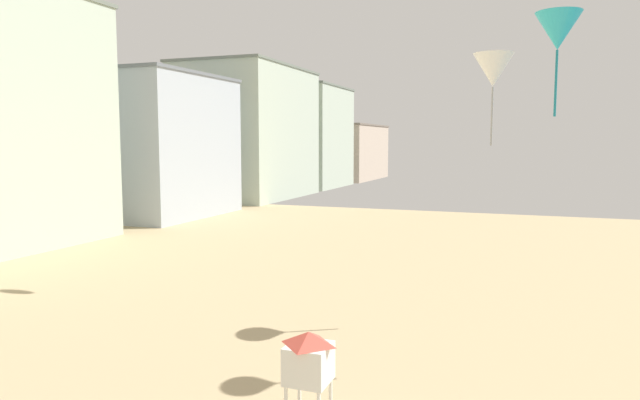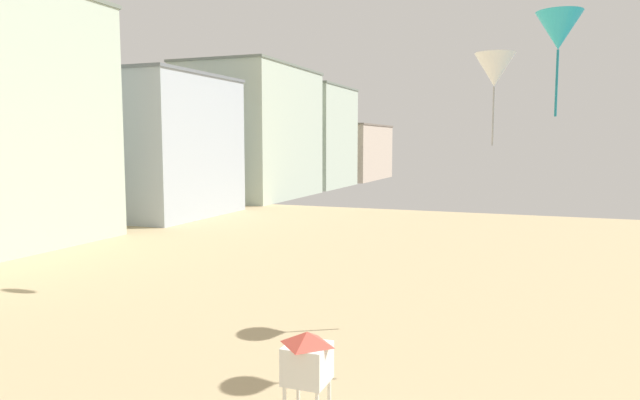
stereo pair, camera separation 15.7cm
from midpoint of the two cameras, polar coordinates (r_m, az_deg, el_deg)
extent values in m
cube|color=#ADB7C1|center=(60.42, -15.78, 5.06)|extent=(11.93, 14.64, 13.80)
cube|color=slate|center=(60.77, -15.97, 11.72)|extent=(12.17, 14.94, 0.30)
cube|color=#B7C6B2|center=(77.91, -6.71, 6.54)|extent=(12.85, 19.53, 17.01)
cube|color=slate|center=(78.50, -6.79, 12.87)|extent=(13.11, 19.92, 0.30)
cube|color=#B7C6B2|center=(95.63, -1.26, 6.18)|extent=(12.70, 15.90, 16.14)
cube|color=slate|center=(96.03, -1.28, 11.09)|extent=(12.96, 16.22, 0.30)
cube|color=#C6B29E|center=(115.20, 2.65, 4.71)|extent=(13.55, 21.71, 10.52)
cube|color=slate|center=(115.23, 2.67, 7.40)|extent=(13.82, 22.14, 0.30)
cylinder|color=white|center=(16.52, -1.89, -18.70)|extent=(0.10, 0.10, 1.20)
cylinder|color=white|center=(16.23, 1.22, -19.18)|extent=(0.10, 0.10, 1.20)
cube|color=white|center=(15.55, -0.98, -15.91)|extent=(1.10, 1.10, 1.00)
pyramid|color=#D14C3D|center=(15.31, -0.98, -13.56)|extent=(1.10, 1.10, 0.35)
cone|color=#2DB7CC|center=(20.56, 22.84, 15.24)|extent=(1.46, 1.46, 1.19)
cylinder|color=teal|center=(20.34, 22.65, 10.65)|extent=(0.08, 0.08, 2.12)
cone|color=white|center=(24.64, 17.14, 12.25)|extent=(1.62, 1.62, 1.33)
cylinder|color=#A4A4A4|center=(24.49, 17.01, 7.96)|extent=(0.09, 0.09, 2.36)
camera|label=1|loc=(0.08, -89.76, 0.02)|focal=32.22mm
camera|label=2|loc=(0.08, 90.24, -0.02)|focal=32.22mm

